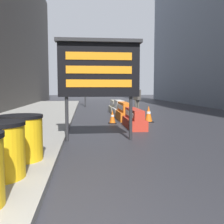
{
  "coord_description": "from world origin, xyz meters",
  "views": [
    {
      "loc": [
        0.58,
        -2.39,
        1.55
      ],
      "look_at": [
        1.28,
        4.21,
        0.96
      ],
      "focal_mm": 42.0,
      "sensor_mm": 36.0,
      "label": 1
    }
  ],
  "objects_px": {
    "jersey_barrier_red_striped": "(134,119)",
    "jersey_barrier_cream": "(115,107)",
    "jersey_barrier_orange_near": "(124,112)",
    "message_board": "(99,69)",
    "barrel_drum_back": "(22,137)",
    "traffic_light_near_curb": "(85,74)",
    "jersey_barrier_white": "(119,109)",
    "pedestrian_worker": "(137,97)",
    "traffic_cone_near": "(149,114)",
    "traffic_cone_mid": "(112,117)"
  },
  "relations": [
    {
      "from": "barrel_drum_back",
      "to": "jersey_barrier_red_striped",
      "type": "relative_size",
      "value": 0.43
    },
    {
      "from": "jersey_barrier_red_striped",
      "to": "pedestrian_worker",
      "type": "height_order",
      "value": "pedestrian_worker"
    },
    {
      "from": "message_board",
      "to": "traffic_cone_mid",
      "type": "relative_size",
      "value": 4.9
    },
    {
      "from": "jersey_barrier_red_striped",
      "to": "jersey_barrier_cream",
      "type": "bearing_deg",
      "value": 90.0
    },
    {
      "from": "traffic_light_near_curb",
      "to": "pedestrian_worker",
      "type": "distance_m",
      "value": 6.88
    },
    {
      "from": "jersey_barrier_cream",
      "to": "traffic_cone_mid",
      "type": "distance_m",
      "value": 5.4
    },
    {
      "from": "traffic_cone_near",
      "to": "pedestrian_worker",
      "type": "xyz_separation_m",
      "value": [
        0.39,
        4.57,
        0.63
      ]
    },
    {
      "from": "jersey_barrier_white",
      "to": "barrel_drum_back",
      "type": "bearing_deg",
      "value": -108.88
    },
    {
      "from": "jersey_barrier_orange_near",
      "to": "pedestrian_worker",
      "type": "height_order",
      "value": "pedestrian_worker"
    },
    {
      "from": "traffic_cone_mid",
      "to": "pedestrian_worker",
      "type": "relative_size",
      "value": 0.36
    },
    {
      "from": "jersey_barrier_cream",
      "to": "pedestrian_worker",
      "type": "distance_m",
      "value": 1.6
    },
    {
      "from": "jersey_barrier_orange_near",
      "to": "jersey_barrier_white",
      "type": "xyz_separation_m",
      "value": [
        0.0,
        2.0,
        0.01
      ]
    },
    {
      "from": "traffic_cone_near",
      "to": "barrel_drum_back",
      "type": "bearing_deg",
      "value": -123.08
    },
    {
      "from": "traffic_cone_mid",
      "to": "pedestrian_worker",
      "type": "xyz_separation_m",
      "value": [
        2.11,
        4.9,
        0.71
      ]
    },
    {
      "from": "jersey_barrier_cream",
      "to": "pedestrian_worker",
      "type": "xyz_separation_m",
      "value": [
        1.38,
        -0.45,
        0.66
      ]
    },
    {
      "from": "message_board",
      "to": "traffic_light_near_curb",
      "type": "bearing_deg",
      "value": 91.35
    },
    {
      "from": "barrel_drum_back",
      "to": "jersey_barrier_orange_near",
      "type": "bearing_deg",
      "value": 66.52
    },
    {
      "from": "message_board",
      "to": "barrel_drum_back",
      "type": "bearing_deg",
      "value": -124.94
    },
    {
      "from": "jersey_barrier_red_striped",
      "to": "traffic_light_near_curb",
      "type": "distance_m",
      "value": 12.4
    },
    {
      "from": "traffic_cone_mid",
      "to": "pedestrian_worker",
      "type": "bearing_deg",
      "value": 66.74
    },
    {
      "from": "traffic_cone_near",
      "to": "traffic_cone_mid",
      "type": "distance_m",
      "value": 1.75
    },
    {
      "from": "jersey_barrier_red_striped",
      "to": "traffic_light_near_curb",
      "type": "relative_size",
      "value": 0.56
    },
    {
      "from": "message_board",
      "to": "jersey_barrier_orange_near",
      "type": "xyz_separation_m",
      "value": [
        1.52,
        4.98,
        -1.74
      ]
    },
    {
      "from": "barrel_drum_back",
      "to": "jersey_barrier_orange_near",
      "type": "xyz_separation_m",
      "value": [
        3.21,
        7.4,
        -0.2
      ]
    },
    {
      "from": "pedestrian_worker",
      "to": "traffic_light_near_curb",
      "type": "bearing_deg",
      "value": 3.5
    },
    {
      "from": "jersey_barrier_orange_near",
      "to": "traffic_cone_mid",
      "type": "xyz_separation_m",
      "value": [
        -0.73,
        -1.28,
        -0.09
      ]
    },
    {
      "from": "jersey_barrier_cream",
      "to": "barrel_drum_back",
      "type": "bearing_deg",
      "value": -105.66
    },
    {
      "from": "barrel_drum_back",
      "to": "jersey_barrier_orange_near",
      "type": "distance_m",
      "value": 8.07
    },
    {
      "from": "jersey_barrier_white",
      "to": "traffic_cone_mid",
      "type": "distance_m",
      "value": 3.36
    },
    {
      "from": "message_board",
      "to": "pedestrian_worker",
      "type": "distance_m",
      "value": 9.14
    },
    {
      "from": "message_board",
      "to": "jersey_barrier_white",
      "type": "height_order",
      "value": "message_board"
    },
    {
      "from": "jersey_barrier_red_striped",
      "to": "traffic_cone_mid",
      "type": "relative_size",
      "value": 3.45
    },
    {
      "from": "barrel_drum_back",
      "to": "jersey_barrier_red_striped",
      "type": "distance_m",
      "value": 5.8
    },
    {
      "from": "jersey_barrier_white",
      "to": "traffic_cone_near",
      "type": "xyz_separation_m",
      "value": [
        0.99,
        -2.95,
        -0.01
      ]
    },
    {
      "from": "jersey_barrier_white",
      "to": "pedestrian_worker",
      "type": "distance_m",
      "value": 2.22
    },
    {
      "from": "jersey_barrier_red_striped",
      "to": "jersey_barrier_cream",
      "type": "relative_size",
      "value": 1.1
    },
    {
      "from": "jersey_barrier_red_striped",
      "to": "pedestrian_worker",
      "type": "bearing_deg",
      "value": 77.44
    },
    {
      "from": "jersey_barrier_orange_near",
      "to": "jersey_barrier_cream",
      "type": "height_order",
      "value": "jersey_barrier_orange_near"
    },
    {
      "from": "jersey_barrier_red_striped",
      "to": "traffic_cone_near",
      "type": "relative_size",
      "value": 2.7
    },
    {
      "from": "barrel_drum_back",
      "to": "message_board",
      "type": "distance_m",
      "value": 3.33
    },
    {
      "from": "jersey_barrier_cream",
      "to": "traffic_cone_mid",
      "type": "bearing_deg",
      "value": -97.72
    },
    {
      "from": "jersey_barrier_cream",
      "to": "traffic_cone_mid",
      "type": "relative_size",
      "value": 3.13
    },
    {
      "from": "message_board",
      "to": "traffic_cone_near",
      "type": "bearing_deg",
      "value": 58.08
    },
    {
      "from": "barrel_drum_back",
      "to": "jersey_barrier_red_striped",
      "type": "height_order",
      "value": "barrel_drum_back"
    },
    {
      "from": "jersey_barrier_white",
      "to": "traffic_light_near_curb",
      "type": "relative_size",
      "value": 0.44
    },
    {
      "from": "jersey_barrier_red_striped",
      "to": "message_board",
      "type": "bearing_deg",
      "value": -122.44
    },
    {
      "from": "traffic_cone_near",
      "to": "jersey_barrier_cream",
      "type": "bearing_deg",
      "value": 101.15
    },
    {
      "from": "jersey_barrier_orange_near",
      "to": "traffic_cone_near",
      "type": "relative_size",
      "value": 2.58
    },
    {
      "from": "barrel_drum_back",
      "to": "traffic_light_near_curb",
      "type": "height_order",
      "value": "traffic_light_near_curb"
    },
    {
      "from": "jersey_barrier_orange_near",
      "to": "traffic_light_near_curb",
      "type": "distance_m",
      "value": 9.9
    }
  ]
}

